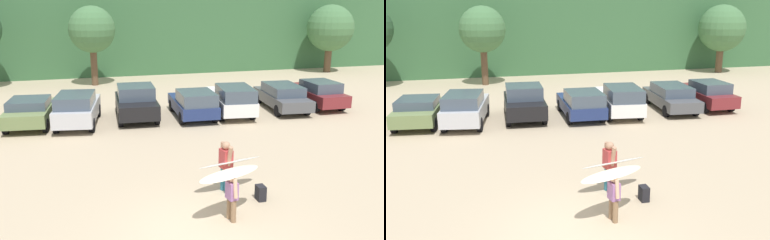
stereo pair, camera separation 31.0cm
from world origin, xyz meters
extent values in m
plane|color=tan|center=(0.00, 0.00, 0.00)|extent=(120.00, 120.00, 0.00)
cube|color=#38663D|center=(0.00, 30.66, 3.74)|extent=(108.00, 12.00, 7.48)
cylinder|color=brown|center=(-1.53, 21.44, 1.28)|extent=(0.46, 0.46, 2.56)
sphere|color=#427042|center=(-1.53, 21.44, 3.93)|extent=(3.23, 3.23, 3.23)
cylinder|color=brown|center=(17.96, 22.42, 1.03)|extent=(0.57, 0.57, 2.06)
sphere|color=#427042|center=(17.96, 22.42, 3.69)|extent=(3.84, 3.84, 3.84)
cube|color=#6B7F4C|center=(-5.02, 11.56, 0.63)|extent=(2.31, 4.09, 0.61)
cube|color=#3F4C5B|center=(-5.04, 11.42, 1.13)|extent=(1.96, 2.16, 0.40)
cylinder|color=black|center=(-5.75, 12.93, 0.32)|extent=(0.29, 0.66, 0.64)
cylinder|color=black|center=(-4.03, 12.75, 0.32)|extent=(0.29, 0.66, 0.64)
cylinder|color=black|center=(-6.01, 10.36, 0.32)|extent=(0.29, 0.66, 0.64)
cylinder|color=black|center=(-4.30, 10.19, 0.32)|extent=(0.29, 0.66, 0.64)
cube|color=silver|center=(-2.84, 11.13, 0.69)|extent=(2.38, 4.39, 0.73)
cube|color=#3F4C5B|center=(-2.93, 10.56, 1.34)|extent=(1.97, 2.59, 0.55)
cylinder|color=black|center=(-3.42, 12.61, 0.33)|extent=(0.32, 0.68, 0.65)
cylinder|color=black|center=(-1.85, 12.37, 0.33)|extent=(0.32, 0.68, 0.65)
cylinder|color=black|center=(-3.84, 9.89, 0.33)|extent=(0.32, 0.68, 0.65)
cylinder|color=black|center=(-2.27, 9.64, 0.33)|extent=(0.32, 0.68, 0.65)
cube|color=black|center=(0.02, 11.48, 0.69)|extent=(2.14, 4.10, 0.71)
cube|color=#3F4C5B|center=(0.02, 11.54, 1.37)|extent=(1.88, 2.07, 0.65)
cylinder|color=black|center=(-0.78, 12.85, 0.34)|extent=(0.26, 0.68, 0.67)
cylinder|color=black|center=(0.96, 12.76, 0.34)|extent=(0.26, 0.68, 0.67)
cylinder|color=black|center=(-0.92, 10.21, 0.34)|extent=(0.26, 0.68, 0.67)
cylinder|color=black|center=(0.81, 10.12, 0.34)|extent=(0.26, 0.68, 0.67)
cube|color=navy|center=(2.86, 11.13, 0.59)|extent=(2.00, 4.20, 0.56)
cube|color=#3F4C5B|center=(2.82, 10.22, 1.18)|extent=(1.78, 2.26, 0.60)
cylinder|color=black|center=(2.09, 12.53, 0.31)|extent=(0.25, 0.63, 0.62)
cylinder|color=black|center=(3.74, 12.46, 0.31)|extent=(0.25, 0.63, 0.62)
cylinder|color=black|center=(1.98, 9.80, 0.31)|extent=(0.25, 0.63, 0.62)
cylinder|color=black|center=(3.63, 9.73, 0.31)|extent=(0.25, 0.63, 0.62)
cube|color=white|center=(5.01, 11.35, 0.66)|extent=(2.31, 4.97, 0.66)
cube|color=#3F4C5B|center=(4.88, 10.25, 1.30)|extent=(1.90, 2.69, 0.62)
cylinder|color=black|center=(4.42, 13.02, 0.33)|extent=(0.30, 0.68, 0.66)
cylinder|color=black|center=(5.98, 12.83, 0.33)|extent=(0.30, 0.68, 0.66)
cylinder|color=black|center=(4.04, 9.87, 0.33)|extent=(0.30, 0.68, 0.66)
cylinder|color=black|center=(5.60, 9.68, 0.33)|extent=(0.30, 0.68, 0.66)
cube|color=#4C4F54|center=(8.06, 11.36, 0.59)|extent=(2.19, 4.75, 0.57)
cube|color=#3F4C5B|center=(8.05, 11.28, 1.13)|extent=(1.86, 2.70, 0.51)
cylinder|color=black|center=(7.40, 12.95, 0.31)|extent=(0.28, 0.63, 0.61)
cylinder|color=black|center=(8.99, 12.80, 0.31)|extent=(0.28, 0.63, 0.61)
cylinder|color=black|center=(7.12, 9.93, 0.31)|extent=(0.28, 0.63, 0.61)
cylinder|color=black|center=(8.71, 9.78, 0.31)|extent=(0.28, 0.63, 0.61)
cube|color=maroon|center=(10.26, 11.62, 0.64)|extent=(1.76, 4.54, 0.64)
cube|color=#3F4C5B|center=(10.25, 11.07, 1.23)|extent=(1.59, 2.06, 0.55)
cylinder|color=black|center=(9.50, 13.13, 0.32)|extent=(0.23, 0.64, 0.63)
cylinder|color=black|center=(11.04, 13.11, 0.32)|extent=(0.23, 0.64, 0.63)
cylinder|color=black|center=(9.47, 10.14, 0.32)|extent=(0.23, 0.64, 0.63)
cylinder|color=black|center=(11.01, 10.12, 0.32)|extent=(0.23, 0.64, 0.63)
cylinder|color=teal|center=(1.45, 1.94, 0.39)|extent=(0.18, 0.18, 0.78)
cylinder|color=teal|center=(1.40, 2.22, 0.39)|extent=(0.18, 0.18, 0.78)
cube|color=#B23838|center=(1.43, 2.08, 1.08)|extent=(0.36, 0.44, 0.60)
sphere|color=tan|center=(1.43, 2.08, 1.50)|extent=(0.25, 0.25, 0.25)
cylinder|color=tan|center=(1.46, 1.86, 1.24)|extent=(0.18, 0.30, 0.64)
cylinder|color=tan|center=(1.39, 2.29, 1.24)|extent=(0.15, 0.16, 0.63)
cylinder|color=#8C6B4C|center=(0.98, 0.21, 0.31)|extent=(0.15, 0.15, 0.63)
cylinder|color=#8C6B4C|center=(0.95, 0.43, 0.31)|extent=(0.15, 0.15, 0.63)
cube|color=#9966A5|center=(0.96, 0.32, 0.87)|extent=(0.29, 0.35, 0.48)
sphere|color=#D8AD8C|center=(0.96, 0.32, 1.21)|extent=(0.20, 0.20, 0.20)
cylinder|color=#D8AD8C|center=(0.99, 0.15, 0.99)|extent=(0.13, 0.19, 0.52)
cylinder|color=#D8AD8C|center=(0.94, 0.50, 0.99)|extent=(0.14, 0.21, 0.52)
ellipsoid|color=white|center=(1.56, 2.06, 0.95)|extent=(2.26, 1.05, 0.30)
ellipsoid|color=beige|center=(0.95, 0.47, 1.28)|extent=(2.08, 1.26, 0.09)
cube|color=black|center=(2.23, 1.24, 0.23)|extent=(0.24, 0.34, 0.45)
camera|label=1|loc=(-2.79, -9.32, 5.63)|focal=39.58mm
camera|label=2|loc=(-2.49, -9.40, 5.63)|focal=39.58mm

